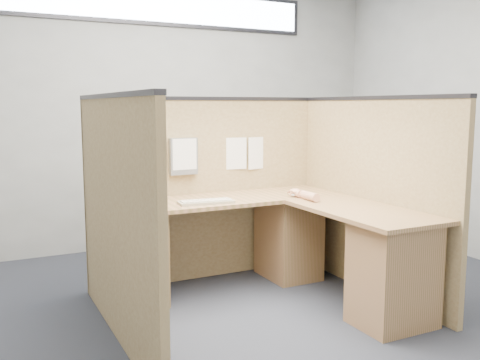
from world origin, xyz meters
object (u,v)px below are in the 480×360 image
l_desk (269,248)px  mouse (295,194)px  laptop (131,194)px  keyboard (206,202)px

l_desk → mouse: 0.53m
laptop → keyboard: size_ratio=0.85×
l_desk → mouse: bearing=28.5°
laptop → keyboard: (0.49, -0.30, -0.05)m
laptop → keyboard: laptop is taller
laptop → keyboard: 0.58m
laptop → mouse: 1.30m
mouse → l_desk: bearing=-151.5°
l_desk → keyboard: 0.59m
l_desk → keyboard: (-0.41, 0.23, 0.35)m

